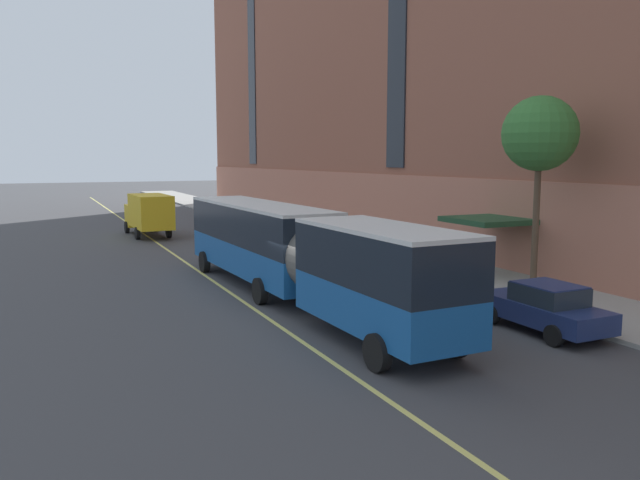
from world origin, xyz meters
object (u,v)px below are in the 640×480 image
at_px(box_truck, 149,212).
at_px(street_tree_mid_block, 540,135).
at_px(parked_car_white_4, 292,234).
at_px(parked_car_navy_1, 544,307).
at_px(parked_car_red_0, 241,219).
at_px(city_bus, 293,249).

xyz_separation_m(box_truck, street_tree_mid_block, (10.91, -25.31, 4.64)).
height_order(parked_car_white_4, box_truck, box_truck).
distance_m(parked_car_navy_1, box_truck, 30.56).
bearing_deg(parked_car_red_0, street_tree_mid_block, -81.82).
relative_size(parked_car_red_0, parked_car_white_4, 1.07).
bearing_deg(city_bus, parked_car_red_0, 77.09).
relative_size(city_bus, box_truck, 2.77).
xyz_separation_m(city_bus, parked_car_navy_1, (5.63, -7.00, -1.26)).
distance_m(parked_car_red_0, parked_car_navy_1, 30.98).
height_order(city_bus, parked_car_white_4, city_bus).
xyz_separation_m(city_bus, parked_car_red_0, (5.50, 23.98, -1.26)).
distance_m(parked_car_white_4, street_tree_mid_block, 17.92).
bearing_deg(parked_car_red_0, parked_car_navy_1, -89.75).
bearing_deg(box_truck, street_tree_mid_block, -66.68).
relative_size(city_bus, parked_car_white_4, 4.26).
distance_m(parked_car_red_0, box_truck, 7.25).
distance_m(parked_car_red_0, parked_car_white_4, 9.98).
bearing_deg(street_tree_mid_block, parked_car_navy_1, -130.15).
height_order(city_bus, box_truck, city_bus).
relative_size(parked_car_red_0, street_tree_mid_block, 0.62).
bearing_deg(city_bus, parked_car_white_4, 68.23).
distance_m(city_bus, box_truck, 22.74).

